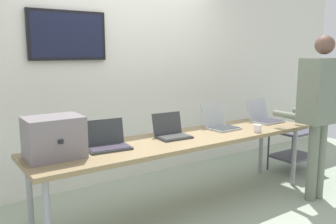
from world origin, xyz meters
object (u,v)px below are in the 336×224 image
Objects in this scene: laptop_station_1 at (171,132)px; laptop_station_3 at (264,117)px; laptop_station_0 at (107,142)px; laptop_station_2 at (219,123)px; coffee_mug at (258,128)px; person at (320,102)px; storage_cart at (294,143)px; equipment_box at (54,137)px; workbench at (185,142)px.

laptop_station_3 is at bearing 0.48° from laptop_station_1.
laptop_station_0 is 1.12× the size of laptop_station_2.
laptop_station_2 is 4.36× the size of coffee_mug.
person is at bearing -18.47° from laptop_station_0.
laptop_station_1 reaches higher than storage_cart.
storage_cart is at bearing 0.16° from laptop_station_1.
equipment_box is 3.20m from storage_cart.
laptop_station_1 is (1.16, 0.03, -0.11)m from equipment_box.
laptop_station_2 is at bearing 178.74° from storage_cart.
laptop_station_2 reaches higher than coffee_mug.
laptop_station_2 is 0.42m from coffee_mug.
laptop_station_3 is (2.54, 0.04, -0.11)m from equipment_box.
equipment_box is 0.25× the size of person.
person is (2.08, -0.70, 0.26)m from laptop_station_0.
laptop_station_1 is 0.95× the size of laptop_station_3.
laptop_station_1 is 0.94m from coffee_mug.
person is (2.54, -0.67, 0.15)m from equipment_box.
laptop_station_0 is 0.23× the size of person.
workbench is 1.47m from person.
person reaches higher than laptop_station_2.
workbench is at bearing -5.24° from laptop_station_0.
storage_cart is (1.89, 0.09, -0.32)m from workbench.
laptop_station_2 is at bearing 11.60° from workbench.
laptop_station_0 is 2.21m from person.
laptop_station_0 is 1.16× the size of laptop_station_1.
person is 21.59× the size of coffee_mug.
laptop_station_0 is at bearing 161.53° from person.
coffee_mug is at bearing -61.28° from laptop_station_2.
storage_cart is at bearing 16.80° from coffee_mug.
equipment_box reaches higher than laptop_station_1.
laptop_station_0 is 0.70m from laptop_station_1.
laptop_station_3 is at bearing 4.22° from workbench.
workbench is 0.81m from laptop_station_0.
laptop_station_0 is at bearing 174.76° from workbench.
person is at bearing -89.62° from laptop_station_3.
laptop_station_3 reaches higher than storage_cart.
laptop_station_3 is at bearing 0.56° from laptop_station_0.
laptop_station_1 is at bearing -177.05° from laptop_station_2.
laptop_station_1 is at bearing -179.52° from laptop_station_3.
equipment_box is at bearing 165.21° from person.
person is 1.16m from storage_cart.
person reaches higher than laptop_station_1.
equipment_box reaches higher than workbench.
storage_cart is (2.69, 0.01, -0.42)m from laptop_station_0.
laptop_station_2 is at bearing 178.12° from laptop_station_3.
coffee_mug is at bearing -20.77° from laptop_station_1.
laptop_station_2 reaches higher than laptop_station_0.
equipment_box is 1.29× the size of laptop_station_1.
laptop_station_1 is at bearing 1.58° from equipment_box.
equipment_box is at bearing 171.61° from coffee_mug.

